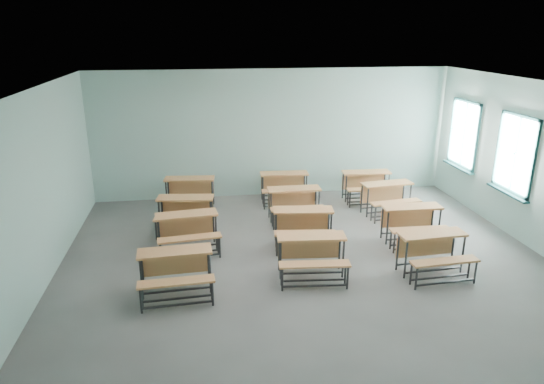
{
  "coord_description": "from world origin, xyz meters",
  "views": [
    {
      "loc": [
        -1.85,
        -7.9,
        4.11
      ],
      "look_at": [
        -0.46,
        1.2,
        1.0
      ],
      "focal_mm": 32.0,
      "sensor_mm": 36.0,
      "label": 1
    }
  ],
  "objects_px": {
    "desk_unit_r1c2": "(413,219)",
    "desk_unit_r0c0": "(176,267)",
    "desk_unit_r0c1": "(312,251)",
    "desk_unit_r2c1": "(295,200)",
    "desk_unit_r3c1": "(285,183)",
    "desk_unit_r2c0": "(185,209)",
    "desk_unit_r1c0": "(188,227)",
    "desk_unit_r2c2": "(388,194)",
    "desk_unit_r1c1": "(303,222)",
    "desk_unit_r3c2": "(367,182)",
    "desk_unit_r3c0": "(189,189)",
    "desk_unit_r0c2": "(434,248)"
  },
  "relations": [
    {
      "from": "desk_unit_r3c1",
      "to": "desk_unit_r0c0",
      "type": "bearing_deg",
      "value": -118.43
    },
    {
      "from": "desk_unit_r1c2",
      "to": "desk_unit_r3c0",
      "type": "relative_size",
      "value": 0.96
    },
    {
      "from": "desk_unit_r3c0",
      "to": "desk_unit_r0c2",
      "type": "bearing_deg",
      "value": -37.52
    },
    {
      "from": "desk_unit_r0c1",
      "to": "desk_unit_r3c0",
      "type": "height_order",
      "value": "same"
    },
    {
      "from": "desk_unit_r1c2",
      "to": "desk_unit_r0c0",
      "type": "bearing_deg",
      "value": -162.03
    },
    {
      "from": "desk_unit_r1c1",
      "to": "desk_unit_r2c1",
      "type": "xyz_separation_m",
      "value": [
        0.09,
        1.33,
        0.0
      ]
    },
    {
      "from": "desk_unit_r0c2",
      "to": "desk_unit_r0c1",
      "type": "bearing_deg",
      "value": 171.16
    },
    {
      "from": "desk_unit_r1c0",
      "to": "desk_unit_r3c1",
      "type": "xyz_separation_m",
      "value": [
        2.33,
        2.46,
        0.0
      ]
    },
    {
      "from": "desk_unit_r2c2",
      "to": "desk_unit_r3c1",
      "type": "relative_size",
      "value": 1.03
    },
    {
      "from": "desk_unit_r2c0",
      "to": "desk_unit_r3c1",
      "type": "xyz_separation_m",
      "value": [
        2.39,
        1.47,
        0.0
      ]
    },
    {
      "from": "desk_unit_r1c2",
      "to": "desk_unit_r1c1",
      "type": "bearing_deg",
      "value": 177.38
    },
    {
      "from": "desk_unit_r0c0",
      "to": "desk_unit_r3c1",
      "type": "bearing_deg",
      "value": 55.67
    },
    {
      "from": "desk_unit_r3c0",
      "to": "desk_unit_r3c2",
      "type": "bearing_deg",
      "value": 4.25
    },
    {
      "from": "desk_unit_r2c1",
      "to": "desk_unit_r3c0",
      "type": "height_order",
      "value": "same"
    },
    {
      "from": "desk_unit_r2c1",
      "to": "desk_unit_r1c0",
      "type": "bearing_deg",
      "value": -151.96
    },
    {
      "from": "desk_unit_r0c2",
      "to": "desk_unit_r2c1",
      "type": "distance_m",
      "value": 3.41
    },
    {
      "from": "desk_unit_r0c2",
      "to": "desk_unit_r1c0",
      "type": "distance_m",
      "value": 4.54
    },
    {
      "from": "desk_unit_r1c0",
      "to": "desk_unit_r2c1",
      "type": "xyz_separation_m",
      "value": [
        2.34,
        1.23,
        0.0
      ]
    },
    {
      "from": "desk_unit_r3c1",
      "to": "desk_unit_r3c2",
      "type": "bearing_deg",
      "value": -2.42
    },
    {
      "from": "desk_unit_r1c2",
      "to": "desk_unit_r3c2",
      "type": "relative_size",
      "value": 0.99
    },
    {
      "from": "desk_unit_r0c1",
      "to": "desk_unit_r2c1",
      "type": "xyz_separation_m",
      "value": [
        0.22,
        2.61,
        0.0
      ]
    },
    {
      "from": "desk_unit_r0c1",
      "to": "desk_unit_r0c2",
      "type": "xyz_separation_m",
      "value": [
        2.12,
        -0.22,
        0.0
      ]
    },
    {
      "from": "desk_unit_r2c2",
      "to": "desk_unit_r3c1",
      "type": "xyz_separation_m",
      "value": [
        -2.23,
        1.17,
        0.0
      ]
    },
    {
      "from": "desk_unit_r2c1",
      "to": "desk_unit_r3c2",
      "type": "distance_m",
      "value": 2.29
    },
    {
      "from": "desk_unit_r0c0",
      "to": "desk_unit_r2c2",
      "type": "distance_m",
      "value": 5.55
    },
    {
      "from": "desk_unit_r1c1",
      "to": "desk_unit_r1c2",
      "type": "distance_m",
      "value": 2.21
    },
    {
      "from": "desk_unit_r2c2",
      "to": "desk_unit_r3c1",
      "type": "bearing_deg",
      "value": 145.81
    },
    {
      "from": "desk_unit_r0c0",
      "to": "desk_unit_r2c0",
      "type": "distance_m",
      "value": 2.62
    },
    {
      "from": "desk_unit_r0c0",
      "to": "desk_unit_r0c1",
      "type": "xyz_separation_m",
      "value": [
        2.29,
        0.25,
        0.0
      ]
    },
    {
      "from": "desk_unit_r0c0",
      "to": "desk_unit_r1c1",
      "type": "height_order",
      "value": "same"
    },
    {
      "from": "desk_unit_r2c1",
      "to": "desk_unit_r3c1",
      "type": "relative_size",
      "value": 0.97
    },
    {
      "from": "desk_unit_r2c1",
      "to": "desk_unit_r3c2",
      "type": "relative_size",
      "value": 0.97
    },
    {
      "from": "desk_unit_r1c1",
      "to": "desk_unit_r1c2",
      "type": "bearing_deg",
      "value": 2.87
    },
    {
      "from": "desk_unit_r2c2",
      "to": "desk_unit_r2c1",
      "type": "bearing_deg",
      "value": 175.12
    },
    {
      "from": "desk_unit_r0c0",
      "to": "desk_unit_r3c1",
      "type": "xyz_separation_m",
      "value": [
        2.5,
        4.09,
        0.0
      ]
    },
    {
      "from": "desk_unit_r0c0",
      "to": "desk_unit_r0c1",
      "type": "relative_size",
      "value": 0.98
    },
    {
      "from": "desk_unit_r0c2",
      "to": "desk_unit_r3c0",
      "type": "relative_size",
      "value": 0.97
    },
    {
      "from": "desk_unit_r1c0",
      "to": "desk_unit_r3c0",
      "type": "bearing_deg",
      "value": 83.29
    },
    {
      "from": "desk_unit_r0c2",
      "to": "desk_unit_r1c2",
      "type": "bearing_deg",
      "value": 77.96
    },
    {
      "from": "desk_unit_r2c1",
      "to": "desk_unit_r3c0",
      "type": "relative_size",
      "value": 0.95
    },
    {
      "from": "desk_unit_r0c1",
      "to": "desk_unit_r1c2",
      "type": "relative_size",
      "value": 1.04
    },
    {
      "from": "desk_unit_r1c1",
      "to": "desk_unit_r0c1",
      "type": "bearing_deg",
      "value": -88.85
    },
    {
      "from": "desk_unit_r0c1",
      "to": "desk_unit_r1c2",
      "type": "xyz_separation_m",
      "value": [
        2.34,
        1.12,
        0.0
      ]
    },
    {
      "from": "desk_unit_r0c1",
      "to": "desk_unit_r2c2",
      "type": "distance_m",
      "value": 3.61
    },
    {
      "from": "desk_unit_r3c1",
      "to": "desk_unit_r0c1",
      "type": "bearing_deg",
      "value": -90.1
    },
    {
      "from": "desk_unit_r1c0",
      "to": "desk_unit_r3c2",
      "type": "xyz_separation_m",
      "value": [
        4.38,
        2.27,
        0.0
      ]
    },
    {
      "from": "desk_unit_r2c0",
      "to": "desk_unit_r2c1",
      "type": "bearing_deg",
      "value": 12.94
    },
    {
      "from": "desk_unit_r0c1",
      "to": "desk_unit_r0c0",
      "type": "bearing_deg",
      "value": -168.44
    },
    {
      "from": "desk_unit_r1c2",
      "to": "desk_unit_r2c0",
      "type": "height_order",
      "value": "same"
    },
    {
      "from": "desk_unit_r3c1",
      "to": "desk_unit_r0c2",
      "type": "bearing_deg",
      "value": -61.76
    }
  ]
}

